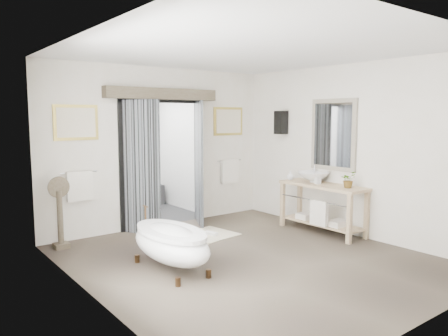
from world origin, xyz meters
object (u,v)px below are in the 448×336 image
at_px(clawfoot_tub, 171,243).
at_px(vanity, 322,204).
at_px(rug, 200,237).
at_px(basin, 313,177).

height_order(clawfoot_tub, vanity, vanity).
distance_m(rug, basin, 2.27).
relative_size(rug, basin, 2.18).
bearing_deg(vanity, clawfoot_tub, -179.46).
bearing_deg(basin, vanity, -88.91).
bearing_deg(vanity, rug, 150.95).
xyz_separation_m(vanity, rug, (-1.86, 1.03, -0.50)).
bearing_deg(rug, vanity, -29.05).
height_order(rug, basin, basin).
height_order(clawfoot_tub, rug, clawfoot_tub).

